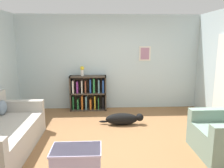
% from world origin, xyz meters
% --- Properties ---
extents(ground_plane, '(14.00, 14.00, 0.00)m').
position_xyz_m(ground_plane, '(0.00, 0.00, 0.00)').
color(ground_plane, brown).
extents(wall_back, '(5.60, 0.13, 2.60)m').
position_xyz_m(wall_back, '(0.00, 2.25, 1.30)').
color(wall_back, silver).
rests_on(wall_back, ground_plane).
extents(bookshelf, '(0.99, 0.31, 0.96)m').
position_xyz_m(bookshelf, '(-0.58, 2.04, 0.47)').
color(bookshelf, '#42382D').
rests_on(bookshelf, ground_plane).
extents(coffee_table, '(0.68, 0.43, 0.46)m').
position_xyz_m(coffee_table, '(-0.56, -1.10, 0.24)').
color(coffee_table, '#ADA3CC').
rests_on(coffee_table, ground_plane).
extents(dog, '(1.02, 0.25, 0.27)m').
position_xyz_m(dog, '(0.28, 0.87, 0.14)').
color(dog, black).
rests_on(dog, ground_plane).
extents(vase, '(0.11, 0.11, 0.26)m').
position_xyz_m(vase, '(-0.73, 2.03, 1.11)').
color(vase, silver).
rests_on(vase, bookshelf).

